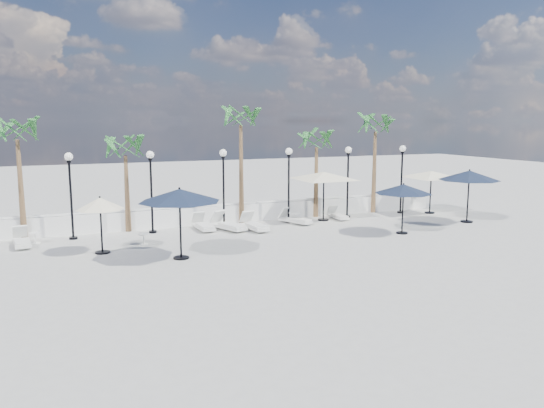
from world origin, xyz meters
name	(u,v)px	position (x,y,z in m)	size (l,w,h in m)	color
ground	(276,258)	(0.00, 0.00, 0.00)	(100.00, 100.00, 0.00)	gray
balustrade	(218,215)	(0.00, 7.50, 0.47)	(26.00, 0.30, 1.01)	white
lamppost_1	(70,183)	(-7.00, 6.50, 2.49)	(0.36, 0.36, 3.84)	black
lamppost_2	(151,180)	(-3.50, 6.50, 2.49)	(0.36, 0.36, 3.84)	black
lamppost_3	(223,177)	(0.00, 6.50, 2.49)	(0.36, 0.36, 3.84)	black
lamppost_4	(289,174)	(3.50, 6.50, 2.49)	(0.36, 0.36, 3.84)	black
lamppost_5	(348,172)	(7.00, 6.50, 2.49)	(0.36, 0.36, 3.84)	black
lamppost_6	(402,169)	(10.50, 6.50, 2.49)	(0.36, 0.36, 3.84)	black
palm_0	(17,136)	(-9.00, 7.30, 4.53)	(2.60, 2.60, 5.50)	brown
palm_1	(125,152)	(-4.50, 7.30, 3.75)	(2.60, 2.60, 4.70)	brown
palm_2	(241,122)	(1.20, 7.30, 5.12)	(2.60, 2.60, 6.10)	brown
palm_3	(317,144)	(5.50, 7.30, 3.95)	(2.60, 2.60, 4.90)	brown
palm_4	(375,129)	(9.20, 7.30, 4.73)	(2.60, 2.60, 5.70)	brown
lounger_1	(22,241)	(-9.04, 5.84, 0.24)	(0.82, 1.94, 0.70)	silver
lounger_2	(203,225)	(-1.14, 6.22, 0.24)	(0.73, 1.94, 0.71)	silver
lounger_3	(228,225)	(-0.05, 5.71, 0.26)	(1.38, 2.21, 0.79)	silver
lounger_4	(295,219)	(3.61, 5.94, 0.24)	(1.29, 1.95, 0.70)	silver
lounger_5	(254,225)	(1.10, 5.22, 0.25)	(0.88, 2.08, 0.76)	silver
lounger_6	(338,215)	(6.26, 6.22, 0.21)	(0.60, 1.66, 0.61)	silver
side_table_0	(35,237)	(-8.53, 6.20, 0.29)	(0.49, 0.49, 0.48)	silver
side_table_1	(144,238)	(-4.28, 4.28, 0.27)	(0.47, 0.47, 0.45)	silver
side_table_2	(295,217)	(3.58, 5.94, 0.35)	(0.59, 0.59, 0.58)	silver
parasol_navy_left	(180,196)	(-3.35, 1.33, 2.42)	(3.11, 3.11, 2.75)	black
parasol_navy_mid	(404,189)	(7.19, 1.85, 2.08)	(2.64, 2.64, 2.37)	black
parasol_navy_right	(469,176)	(12.00, 2.87, 2.42)	(3.08, 3.08, 2.76)	black
parasol_cream_sq_a	(324,172)	(5.38, 6.20, 2.55)	(5.62, 5.62, 2.76)	black
parasol_cream_sq_b	(431,171)	(12.00, 5.80, 2.39)	(5.16, 5.16, 2.59)	black
parasol_cream_small	(100,204)	(-6.05, 3.38, 1.96)	(1.87, 1.87, 2.29)	black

